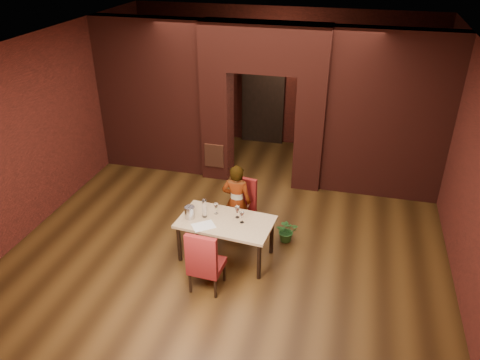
# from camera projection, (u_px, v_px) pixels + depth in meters

# --- Properties ---
(floor) EXTENTS (8.00, 8.00, 0.00)m
(floor) POSITION_uv_depth(u_px,v_px,m) (238.00, 230.00, 8.25)
(floor) COLOR #432A10
(floor) RESTS_ON ground
(ceiling) EXTENTS (7.00, 8.00, 0.04)m
(ceiling) POSITION_uv_depth(u_px,v_px,m) (237.00, 46.00, 6.72)
(ceiling) COLOR silver
(ceiling) RESTS_ON ground
(wall_back) EXTENTS (7.00, 0.04, 3.20)m
(wall_back) POSITION_uv_depth(u_px,v_px,m) (281.00, 78.00, 10.89)
(wall_back) COLOR maroon
(wall_back) RESTS_ON ground
(wall_front) EXTENTS (7.00, 0.04, 3.20)m
(wall_front) POSITION_uv_depth(u_px,v_px,m) (121.00, 331.00, 4.08)
(wall_front) COLOR maroon
(wall_front) RESTS_ON ground
(wall_left) EXTENTS (0.04, 8.00, 3.20)m
(wall_left) POSITION_uv_depth(u_px,v_px,m) (46.00, 127.00, 8.25)
(wall_left) COLOR maroon
(wall_left) RESTS_ON ground
(wall_right) EXTENTS (0.04, 8.00, 3.20)m
(wall_right) POSITION_uv_depth(u_px,v_px,m) (473.00, 173.00, 6.72)
(wall_right) COLOR maroon
(wall_right) RESTS_ON ground
(pillar_left) EXTENTS (0.55, 0.55, 2.30)m
(pillar_left) POSITION_uv_depth(u_px,v_px,m) (218.00, 123.00, 9.61)
(pillar_left) COLOR maroon
(pillar_left) RESTS_ON ground
(pillar_right) EXTENTS (0.55, 0.55, 2.30)m
(pillar_right) POSITION_uv_depth(u_px,v_px,m) (310.00, 132.00, 9.19)
(pillar_right) COLOR maroon
(pillar_right) RESTS_ON ground
(lintel) EXTENTS (2.45, 0.55, 0.90)m
(lintel) POSITION_uv_depth(u_px,v_px,m) (265.00, 47.00, 8.64)
(lintel) COLOR maroon
(lintel) RESTS_ON ground
(wing_wall_left) EXTENTS (2.28, 0.35, 3.20)m
(wing_wall_left) POSITION_uv_depth(u_px,v_px,m) (152.00, 97.00, 9.70)
(wing_wall_left) COLOR maroon
(wing_wall_left) RESTS_ON ground
(wing_wall_right) EXTENTS (2.28, 0.35, 3.20)m
(wing_wall_right) POSITION_uv_depth(u_px,v_px,m) (388.00, 117.00, 8.67)
(wing_wall_right) COLOR maroon
(wing_wall_right) RESTS_ON ground
(vent_panel) EXTENTS (0.40, 0.03, 0.50)m
(vent_panel) POSITION_uv_depth(u_px,v_px,m) (214.00, 156.00, 9.64)
(vent_panel) COLOR brown
(vent_panel) RESTS_ON ground
(rear_door) EXTENTS (0.90, 0.08, 2.10)m
(rear_door) POSITION_uv_depth(u_px,v_px,m) (263.00, 100.00, 11.19)
(rear_door) COLOR black
(rear_door) RESTS_ON ground
(rear_door_frame) EXTENTS (1.02, 0.04, 2.22)m
(rear_door_frame) POSITION_uv_depth(u_px,v_px,m) (263.00, 101.00, 11.15)
(rear_door_frame) COLOR black
(rear_door_frame) RESTS_ON ground
(dining_table) EXTENTS (1.53, 0.95, 0.69)m
(dining_table) POSITION_uv_depth(u_px,v_px,m) (226.00, 239.00, 7.43)
(dining_table) COLOR tan
(dining_table) RESTS_ON ground
(chair_far) EXTENTS (0.52, 0.52, 1.00)m
(chair_far) POSITION_uv_depth(u_px,v_px,m) (239.00, 209.00, 7.92)
(chair_far) COLOR maroon
(chair_far) RESTS_ON ground
(chair_near) EXTENTS (0.49, 0.49, 1.02)m
(chair_near) POSITION_uv_depth(u_px,v_px,m) (207.00, 259.00, 6.72)
(chair_near) COLOR maroon
(chair_near) RESTS_ON ground
(person_seated) EXTENTS (0.50, 0.33, 1.36)m
(person_seated) POSITION_uv_depth(u_px,v_px,m) (237.00, 202.00, 7.78)
(person_seated) COLOR silver
(person_seated) RESTS_ON ground
(wine_glass_a) EXTENTS (0.07, 0.07, 0.18)m
(wine_glass_a) POSITION_uv_depth(u_px,v_px,m) (216.00, 209.00, 7.41)
(wine_glass_a) COLOR white
(wine_glass_a) RESTS_ON dining_table
(wine_glass_b) EXTENTS (0.08, 0.08, 0.20)m
(wine_glass_b) POSITION_uv_depth(u_px,v_px,m) (237.00, 212.00, 7.30)
(wine_glass_b) COLOR white
(wine_glass_b) RESTS_ON dining_table
(wine_glass_c) EXTENTS (0.08, 0.08, 0.19)m
(wine_glass_c) POSITION_uv_depth(u_px,v_px,m) (242.00, 217.00, 7.18)
(wine_glass_c) COLOR white
(wine_glass_c) RESTS_ON dining_table
(tasting_sheet) EXTENTS (0.41, 0.40, 0.00)m
(tasting_sheet) POSITION_uv_depth(u_px,v_px,m) (203.00, 226.00, 7.14)
(tasting_sheet) COLOR silver
(tasting_sheet) RESTS_ON dining_table
(wine_bucket) EXTENTS (0.16, 0.16, 0.20)m
(wine_bucket) POSITION_uv_depth(u_px,v_px,m) (190.00, 212.00, 7.29)
(wine_bucket) COLOR #B3B2B9
(wine_bucket) RESTS_ON dining_table
(water_bottle) EXTENTS (0.07, 0.07, 0.32)m
(water_bottle) POSITION_uv_depth(u_px,v_px,m) (204.00, 208.00, 7.29)
(water_bottle) COLOR white
(water_bottle) RESTS_ON dining_table
(potted_plant) EXTENTS (0.42, 0.38, 0.41)m
(potted_plant) POSITION_uv_depth(u_px,v_px,m) (287.00, 231.00, 7.87)
(potted_plant) COLOR #296226
(potted_plant) RESTS_ON ground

